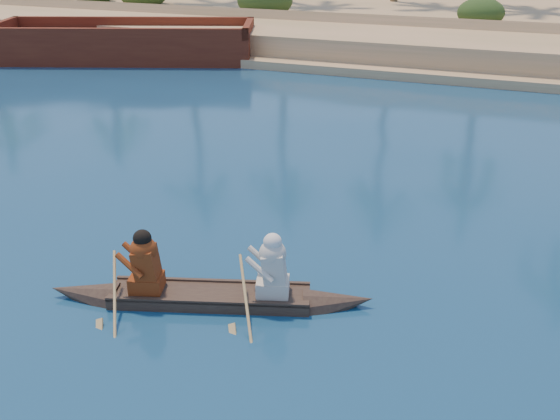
% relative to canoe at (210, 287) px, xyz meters
% --- Properties ---
extents(shrub_cluster, '(100.00, 6.00, 2.40)m').
position_rel_canoe_xyz_m(shrub_cluster, '(-8.00, 26.99, 0.91)').
color(shrub_cluster, '#263F17').
rests_on(shrub_cluster, ground).
extents(canoe, '(5.49, 2.34, 1.52)m').
position_rel_canoe_xyz_m(canoe, '(0.00, 0.00, 0.00)').
color(canoe, '#3F3022').
rests_on(canoe, ground).
extents(barge_mid, '(12.64, 7.79, 2.00)m').
position_rel_canoe_xyz_m(barge_mid, '(-13.23, 17.49, 0.41)').
color(barge_mid, '#5F2514').
rests_on(barge_mid, ground).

